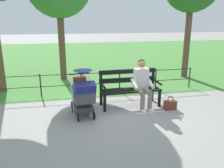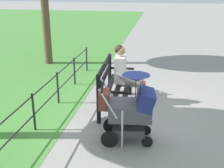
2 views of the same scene
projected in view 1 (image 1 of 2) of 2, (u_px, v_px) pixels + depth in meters
ground_plane at (108, 108)px, 6.11m from camera, size 60.00×60.00×0.00m
grass_lawn at (84, 56)px, 14.41m from camera, size 40.00×16.00×0.01m
park_bench at (129, 86)px, 6.19m from camera, size 1.62×0.67×0.96m
person_on_bench at (142, 82)px, 5.99m from camera, size 0.55×0.74×1.28m
stroller at (83, 93)px, 5.45m from camera, size 0.59×0.93×1.15m
handbag at (170, 105)px, 5.96m from camera, size 0.32×0.14×0.37m
park_fence at (101, 80)px, 7.23m from camera, size 6.16×0.04×0.70m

